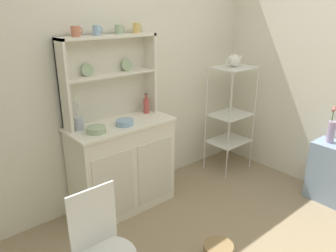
% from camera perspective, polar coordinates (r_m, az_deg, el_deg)
% --- Properties ---
extents(wall_back, '(3.84, 0.05, 2.50)m').
position_cam_1_polar(wall_back, '(3.16, -8.17, 9.16)').
color(wall_back, silver).
rests_on(wall_back, ground).
extents(hutch_cabinet, '(0.96, 0.45, 0.86)m').
position_cam_1_polar(hutch_cabinet, '(3.11, -7.96, -6.77)').
color(hutch_cabinet, silver).
rests_on(hutch_cabinet, ground).
extents(hutch_shelf_unit, '(0.90, 0.18, 0.76)m').
position_cam_1_polar(hutch_shelf_unit, '(2.97, -10.49, 9.32)').
color(hutch_shelf_unit, silver).
rests_on(hutch_shelf_unit, hutch_cabinet).
extents(bakers_rack, '(0.47, 0.36, 1.23)m').
position_cam_1_polar(bakers_rack, '(3.78, 10.97, 3.18)').
color(bakers_rack, silver).
rests_on(bakers_rack, ground).
extents(side_shelf_blue, '(0.28, 0.48, 0.60)m').
position_cam_1_polar(side_shelf_blue, '(3.61, 27.45, -7.51)').
color(side_shelf_blue, '#849EBC').
rests_on(side_shelf_blue, ground).
extents(wire_chair, '(0.36, 0.36, 0.85)m').
position_cam_1_polar(wire_chair, '(2.09, -11.72, -19.47)').
color(wire_chair, white).
rests_on(wire_chair, ground).
extents(floor_basket, '(0.23, 0.23, 0.13)m').
position_cam_1_polar(floor_basket, '(2.71, 8.82, -21.03)').
color(floor_basket, '#93754C').
rests_on(floor_basket, ground).
extents(cup_terracotta_0, '(0.09, 0.07, 0.08)m').
position_cam_1_polar(cup_terracotta_0, '(2.76, -15.89, 15.71)').
color(cup_terracotta_0, '#C67556').
rests_on(cup_terracotta_0, hutch_shelf_unit).
extents(cup_sky_1, '(0.08, 0.07, 0.08)m').
position_cam_1_polar(cup_sky_1, '(2.84, -12.41, 16.09)').
color(cup_sky_1, '#8EB2D1').
rests_on(cup_sky_1, hutch_shelf_unit).
extents(cup_sage_2, '(0.08, 0.07, 0.08)m').
position_cam_1_polar(cup_sage_2, '(2.94, -8.65, 16.42)').
color(cup_sage_2, '#9EB78E').
rests_on(cup_sage_2, hutch_shelf_unit).
extents(cup_gold_3, '(0.08, 0.07, 0.09)m').
position_cam_1_polar(cup_gold_3, '(3.05, -5.54, 16.76)').
color(cup_gold_3, '#DBB760').
rests_on(cup_gold_3, hutch_shelf_unit).
extents(bowl_mixing_large, '(0.16, 0.16, 0.05)m').
position_cam_1_polar(bowl_mixing_large, '(2.75, -12.49, -0.62)').
color(bowl_mixing_large, '#9EB78E').
rests_on(bowl_mixing_large, hutch_cabinet).
extents(bowl_floral_medium, '(0.16, 0.16, 0.05)m').
position_cam_1_polar(bowl_floral_medium, '(2.88, -7.59, 0.62)').
color(bowl_floral_medium, '#8EB2D1').
rests_on(bowl_floral_medium, hutch_cabinet).
extents(jam_bottle, '(0.06, 0.06, 0.19)m').
position_cam_1_polar(jam_bottle, '(3.18, -3.84, 3.65)').
color(jam_bottle, '#B74C47').
rests_on(jam_bottle, hutch_cabinet).
extents(utensil_jar, '(0.08, 0.08, 0.25)m').
position_cam_1_polar(utensil_jar, '(2.83, -15.33, 0.53)').
color(utensil_jar, '#B2B7C6').
rests_on(utensil_jar, hutch_cabinet).
extents(porcelain_teapot, '(0.23, 0.14, 0.16)m').
position_cam_1_polar(porcelain_teapot, '(3.66, 11.51, 11.21)').
color(porcelain_teapot, white).
rests_on(porcelain_teapot, bakers_rack).
extents(flower_vase, '(0.07, 0.07, 0.36)m').
position_cam_1_polar(flower_vase, '(3.49, 26.77, -0.62)').
color(flower_vase, '#B79ECC').
rests_on(flower_vase, side_shelf_blue).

